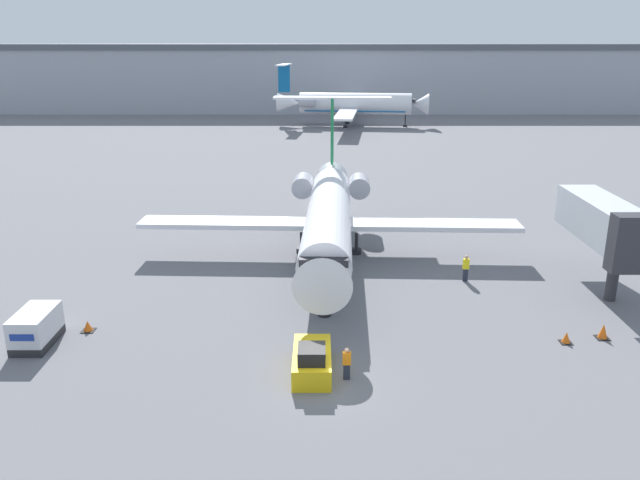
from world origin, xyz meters
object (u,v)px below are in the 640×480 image
(airplane_main, at_px, (327,214))
(traffic_cone_left, at_px, (86,327))
(traffic_cone_right, at_px, (564,337))
(traffic_cone_mid, at_px, (601,331))
(pushback_tug, at_px, (310,360))
(worker_by_wing, at_px, (464,267))
(worker_near_tug, at_px, (345,363))
(luggage_cart, at_px, (34,328))
(airplane_parked_far_left, at_px, (349,104))
(jet_bridge, at_px, (605,224))

(airplane_main, height_order, traffic_cone_left, airplane_main)
(traffic_cone_right, distance_m, traffic_cone_mid, 2.27)
(pushback_tug, distance_m, worker_by_wing, 15.87)
(worker_near_tug, distance_m, traffic_cone_mid, 14.83)
(pushback_tug, distance_m, luggage_cart, 15.06)
(traffic_cone_right, relative_size, airplane_parked_far_left, 0.02)
(worker_near_tug, bearing_deg, traffic_cone_left, 159.99)
(pushback_tug, relative_size, traffic_cone_right, 6.43)
(traffic_cone_right, bearing_deg, traffic_cone_left, 176.88)
(luggage_cart, relative_size, worker_by_wing, 1.75)
(airplane_parked_far_left, bearing_deg, worker_near_tug, -92.81)
(worker_near_tug, distance_m, traffic_cone_left, 15.21)
(traffic_cone_right, relative_size, traffic_cone_mid, 0.75)
(luggage_cart, distance_m, worker_by_wing, 26.59)
(traffic_cone_mid, bearing_deg, worker_by_wing, 123.55)
(airplane_main, height_order, luggage_cart, airplane_main)
(luggage_cart, distance_m, traffic_cone_right, 28.41)
(pushback_tug, bearing_deg, airplane_main, 86.52)
(jet_bridge, bearing_deg, airplane_parked_far_left, 98.60)
(luggage_cart, xyz_separation_m, traffic_cone_right, (28.40, 0.12, -0.64))
(worker_by_wing, height_order, traffic_cone_left, worker_by_wing)
(jet_bridge, bearing_deg, luggage_cart, -167.03)
(luggage_cart, bearing_deg, pushback_tug, -11.43)
(traffic_cone_left, bearing_deg, traffic_cone_mid, -1.79)
(pushback_tug, bearing_deg, worker_near_tug, -21.86)
(traffic_cone_left, bearing_deg, airplane_parked_far_left, 77.89)
(traffic_cone_left, bearing_deg, airplane_main, 42.75)
(pushback_tug, height_order, luggage_cart, luggage_cart)
(traffic_cone_left, bearing_deg, jet_bridge, 11.12)
(traffic_cone_left, relative_size, jet_bridge, 0.07)
(airplane_main, bearing_deg, luggage_cart, -138.11)
(pushback_tug, height_order, worker_by_wing, worker_by_wing)
(luggage_cart, bearing_deg, worker_near_tug, -12.54)
(traffic_cone_mid, xyz_separation_m, airplane_parked_far_left, (-9.62, 88.70, 3.78))
(airplane_main, xyz_separation_m, pushback_tug, (-1.04, -17.15, -2.66))
(worker_by_wing, bearing_deg, airplane_main, 151.35)
(traffic_cone_right, relative_size, jet_bridge, 0.06)
(airplane_parked_far_left, distance_m, jet_bridge, 82.61)
(luggage_cart, distance_m, worker_near_tug, 16.83)
(airplane_parked_far_left, bearing_deg, traffic_cone_right, -85.25)
(luggage_cart, distance_m, airplane_parked_far_left, 91.85)
(traffic_cone_left, relative_size, airplane_parked_far_left, 0.02)
(airplane_main, relative_size, airplane_parked_far_left, 0.76)
(worker_by_wing, relative_size, traffic_cone_left, 2.60)
(jet_bridge, bearing_deg, worker_near_tug, -146.19)
(airplane_parked_far_left, bearing_deg, luggage_cart, -103.22)
(pushback_tug, xyz_separation_m, traffic_cone_mid, (15.85, 3.64, -0.25))
(luggage_cart, height_order, traffic_cone_right, luggage_cart)
(worker_by_wing, xyz_separation_m, traffic_cone_left, (-22.82, -7.61, -0.68))
(pushback_tug, height_order, traffic_cone_mid, pushback_tug)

